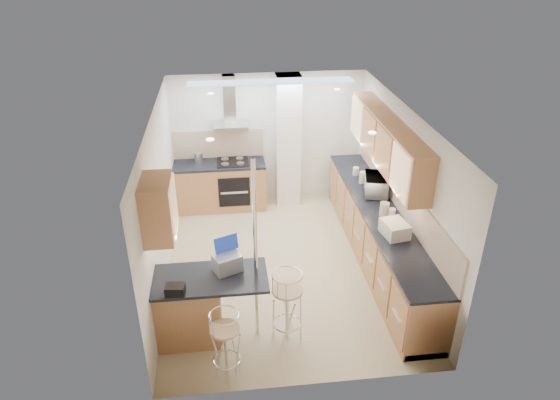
{
  "coord_description": "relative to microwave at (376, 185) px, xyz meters",
  "views": [
    {
      "loc": [
        -0.83,
        -6.48,
        4.64
      ],
      "look_at": [
        -0.03,
        0.2,
        1.08
      ],
      "focal_mm": 32.0,
      "sensor_mm": 36.0,
      "label": 1
    }
  ],
  "objects": [
    {
      "name": "back_counter",
      "position": [
        -2.54,
        1.54,
        -0.61
      ],
      "size": [
        1.7,
        0.63,
        0.92
      ],
      "color": "#AD6A45",
      "rests_on": "ground"
    },
    {
      "name": "bread_bin",
      "position": [
        -0.12,
        -1.3,
        -0.05
      ],
      "size": [
        0.37,
        0.44,
        0.21
      ],
      "primitive_type": "cube",
      "rotation": [
        0.0,
        0.0,
        0.17
      ],
      "color": "beige",
      "rests_on": "right_counter"
    },
    {
      "name": "bar_stool_near",
      "position": [
        -2.53,
        -2.66,
        -0.62
      ],
      "size": [
        0.42,
        0.42,
        0.9
      ],
      "primitive_type": null,
      "rotation": [
        0.0,
        0.0,
        0.16
      ],
      "color": "tan",
      "rests_on": "ground"
    },
    {
      "name": "ground",
      "position": [
        -1.59,
        -0.56,
        -1.07
      ],
      "size": [
        4.8,
        4.8,
        0.0
      ],
      "primitive_type": "plane",
      "color": "beige",
      "rests_on": "ground"
    },
    {
      "name": "jar_c",
      "position": [
        -0.09,
        -0.73,
        -0.05
      ],
      "size": [
        0.17,
        0.17,
        0.21
      ],
      "primitive_type": "cylinder",
      "rotation": [
        0.0,
        0.0,
        0.24
      ],
      "color": "#B4AD90",
      "rests_on": "right_counter"
    },
    {
      "name": "jar_b",
      "position": [
        -0.15,
        0.74,
        -0.08
      ],
      "size": [
        0.13,
        0.13,
        0.14
      ],
      "primitive_type": "cylinder",
      "rotation": [
        0.0,
        0.0,
        -0.18
      ],
      "color": "beige",
      "rests_on": "right_counter"
    },
    {
      "name": "peninsula",
      "position": [
        -2.71,
        -2.01,
        -0.6
      ],
      "size": [
        1.47,
        0.72,
        0.94
      ],
      "color": "#AD6A45",
      "rests_on": "ground"
    },
    {
      "name": "kettle",
      "position": [
        -2.91,
        1.6,
        -0.05
      ],
      "size": [
        0.16,
        0.16,
        0.21
      ],
      "primitive_type": "cylinder",
      "color": "#BABDBF",
      "rests_on": "back_counter"
    },
    {
      "name": "room_shell",
      "position": [
        -1.26,
        -0.18,
        0.47
      ],
      "size": [
        3.64,
        4.84,
        2.51
      ],
      "color": "silver",
      "rests_on": "ground"
    },
    {
      "name": "bar_stool_end",
      "position": [
        -1.74,
        -2.14,
        -0.57
      ],
      "size": [
        0.58,
        0.58,
        1.01
      ],
      "primitive_type": null,
      "rotation": [
        0.0,
        0.0,
        0.74
      ],
      "color": "tan",
      "rests_on": "ground"
    },
    {
      "name": "microwave",
      "position": [
        0.0,
        0.0,
        0.0
      ],
      "size": [
        0.5,
        0.63,
        0.31
      ],
      "primitive_type": "imported",
      "rotation": [
        0.0,
        0.0,
        1.33
      ],
      "color": "white",
      "rests_on": "right_counter"
    },
    {
      "name": "jar_a",
      "position": [
        -0.11,
        0.41,
        -0.05
      ],
      "size": [
        0.15,
        0.15,
        0.2
      ],
      "primitive_type": "cylinder",
      "rotation": [
        0.0,
        0.0,
        0.32
      ],
      "color": "beige",
      "rests_on": "right_counter"
    },
    {
      "name": "laptop",
      "position": [
        -2.47,
        -1.89,
        -0.02
      ],
      "size": [
        0.4,
        0.36,
        0.23
      ],
      "primitive_type": "cube",
      "rotation": [
        0.0,
        0.0,
        0.41
      ],
      "color": "#A2A4AA",
      "rests_on": "peninsula"
    },
    {
      "name": "bag",
      "position": [
        -3.09,
        -2.28,
        -0.07
      ],
      "size": [
        0.24,
        0.18,
        0.12
      ],
      "primitive_type": "cube",
      "rotation": [
        0.0,
        0.0,
        -0.11
      ],
      "color": "black",
      "rests_on": "peninsula"
    },
    {
      "name": "jar_d",
      "position": [
        0.01,
        -0.78,
        -0.09
      ],
      "size": [
        0.11,
        0.11,
        0.13
      ],
      "primitive_type": "cylinder",
      "rotation": [
        0.0,
        0.0,
        0.16
      ],
      "color": "white",
      "rests_on": "right_counter"
    },
    {
      "name": "right_counter",
      "position": [
        -0.09,
        -0.56,
        -0.61
      ],
      "size": [
        0.63,
        4.4,
        0.92
      ],
      "color": "#AD6A45",
      "rests_on": "ground"
    }
  ]
}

